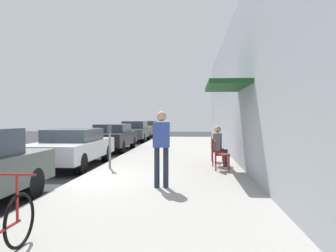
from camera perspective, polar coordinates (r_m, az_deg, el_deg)
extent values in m
plane|color=#2D2D30|center=(8.59, -16.26, -9.82)|extent=(60.00, 60.00, 0.00)
cube|color=#9E9B93|center=(10.04, 0.16, -7.77)|extent=(4.50, 32.00, 0.12)
cube|color=#999EA8|center=(10.07, 14.04, 7.71)|extent=(0.30, 32.00, 5.55)
cube|color=#19471E|center=(9.47, 10.32, 7.07)|extent=(1.10, 2.80, 0.12)
cylinder|color=black|center=(7.24, -23.12, -9.44)|extent=(0.22, 0.64, 0.64)
cube|color=#B7B7BC|center=(11.32, -16.79, -4.01)|extent=(1.80, 4.40, 0.57)
cube|color=#333D47|center=(11.42, -16.54, -1.52)|extent=(1.48, 2.11, 0.41)
cylinder|color=black|center=(12.39, -11.05, -4.82)|extent=(0.22, 0.64, 0.64)
cylinder|color=black|center=(12.90, -17.86, -4.61)|extent=(0.22, 0.64, 0.64)
cylinder|color=black|center=(9.81, -15.36, -6.51)|extent=(0.22, 0.64, 0.64)
cylinder|color=black|center=(10.45, -23.60, -6.09)|extent=(0.22, 0.64, 0.64)
cube|color=black|center=(16.42, -9.97, -2.18)|extent=(1.80, 4.40, 0.62)
cube|color=#333D47|center=(16.54, -9.84, -0.37)|extent=(1.48, 2.11, 0.41)
cylinder|color=black|center=(17.60, -6.35, -2.93)|extent=(0.22, 0.64, 0.64)
cylinder|color=black|center=(17.96, -11.32, -2.86)|extent=(0.22, 0.64, 0.64)
cylinder|color=black|center=(14.94, -8.32, -3.72)|extent=(0.22, 0.64, 0.64)
cylinder|color=black|center=(15.36, -14.10, -3.61)|extent=(0.22, 0.64, 0.64)
cube|color=#47514C|center=(22.50, -5.99, -1.19)|extent=(1.80, 4.40, 0.60)
cube|color=#333D47|center=(22.63, -5.93, 0.23)|extent=(1.48, 2.11, 0.51)
cylinder|color=black|center=(23.74, -3.51, -1.77)|extent=(0.22, 0.64, 0.64)
cylinder|color=black|center=(24.01, -7.26, -1.74)|extent=(0.22, 0.64, 0.64)
cylinder|color=black|center=(21.04, -4.55, -2.19)|extent=(0.22, 0.64, 0.64)
cylinder|color=black|center=(21.35, -8.75, -2.15)|extent=(0.22, 0.64, 0.64)
cube|color=#A58433|center=(28.30, -3.82, -0.58)|extent=(1.80, 4.40, 0.66)
cube|color=#333D47|center=(28.43, -3.78, 0.51)|extent=(1.48, 2.11, 0.41)
cylinder|color=black|center=(29.56, -1.92, -1.12)|extent=(0.22, 0.64, 0.64)
cylinder|color=black|center=(29.78, -4.95, -1.11)|extent=(0.22, 0.64, 0.64)
cylinder|color=black|center=(26.86, -2.57, -1.39)|extent=(0.22, 0.64, 0.64)
cylinder|color=black|center=(27.10, -5.90, -1.37)|extent=(0.22, 0.64, 0.64)
cylinder|color=slate|center=(9.95, -10.40, -4.34)|extent=(0.07, 0.07, 1.10)
cube|color=#383D42|center=(9.90, -10.42, -0.53)|extent=(0.12, 0.10, 0.22)
torus|color=black|center=(4.34, -25.05, -15.10)|extent=(0.04, 0.66, 0.66)
cylinder|color=maroon|center=(4.23, -25.44, -11.62)|extent=(0.03, 0.03, 0.56)
cylinder|color=maroon|center=(4.17, -25.48, -7.87)|extent=(0.46, 0.03, 0.03)
cylinder|color=maroon|center=(9.78, 10.81, -6.35)|extent=(0.04, 0.04, 0.45)
cylinder|color=maroon|center=(9.41, 10.90, -6.67)|extent=(0.04, 0.04, 0.45)
cylinder|color=maroon|center=(9.78, 8.57, -6.35)|extent=(0.04, 0.04, 0.45)
cylinder|color=maroon|center=(9.40, 8.57, -6.66)|extent=(0.04, 0.04, 0.45)
cube|color=maroon|center=(9.56, 9.72, -5.08)|extent=(0.47, 0.47, 0.03)
cube|color=maroon|center=(9.54, 8.49, -3.85)|extent=(0.06, 0.44, 0.40)
cylinder|color=maroon|center=(10.59, 10.49, -5.75)|extent=(0.04, 0.04, 0.45)
cylinder|color=maroon|center=(10.22, 10.12, -6.01)|extent=(0.04, 0.04, 0.45)
cylinder|color=maroon|center=(10.66, 8.47, -5.69)|extent=(0.04, 0.04, 0.45)
cylinder|color=maroon|center=(10.29, 8.03, -5.95)|extent=(0.04, 0.04, 0.45)
cube|color=maroon|center=(10.41, 9.29, -4.54)|extent=(0.54, 0.54, 0.03)
cube|color=maroon|center=(10.43, 8.19, -3.39)|extent=(0.15, 0.43, 0.40)
cylinder|color=#232838|center=(10.50, 10.36, -5.76)|extent=(0.11, 0.11, 0.47)
cylinder|color=#232838|center=(10.50, 9.66, -4.46)|extent=(0.38, 0.23, 0.14)
cylinder|color=#232838|center=(10.31, 10.16, -5.89)|extent=(0.11, 0.11, 0.47)
cylinder|color=#232838|center=(10.30, 9.45, -4.58)|extent=(0.38, 0.23, 0.14)
cube|color=#595960|center=(10.40, 8.86, -2.86)|extent=(0.31, 0.41, 0.56)
sphere|color=tan|center=(10.38, 8.87, -0.60)|extent=(0.22, 0.22, 0.22)
cylinder|color=maroon|center=(11.61, 9.75, -5.11)|extent=(0.04, 0.04, 0.45)
cylinder|color=maroon|center=(11.24, 9.90, -5.33)|extent=(0.04, 0.04, 0.45)
cylinder|color=maroon|center=(11.59, 7.87, -5.11)|extent=(0.04, 0.04, 0.45)
cylinder|color=maroon|center=(11.21, 7.96, -5.34)|extent=(0.04, 0.04, 0.45)
cube|color=maroon|center=(11.39, 8.87, -4.02)|extent=(0.44, 0.44, 0.03)
cube|color=maroon|center=(11.36, 7.85, -2.99)|extent=(0.03, 0.44, 0.40)
cylinder|color=#232838|center=(7.14, -2.00, -7.43)|extent=(0.12, 0.12, 0.90)
cylinder|color=#232838|center=(7.12, -0.39, -7.45)|extent=(0.12, 0.12, 0.90)
cube|color=#334C99|center=(7.05, -1.20, -1.57)|extent=(0.36, 0.22, 0.56)
sphere|color=tan|center=(7.04, -1.20, 1.76)|extent=(0.22, 0.22, 0.22)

